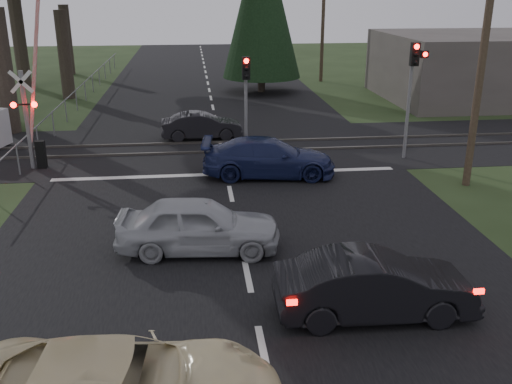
{
  "coord_description": "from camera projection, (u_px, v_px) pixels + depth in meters",
  "views": [
    {
      "loc": [
        -1.2,
        -12.44,
        6.74
      ],
      "look_at": [
        0.49,
        2.52,
        1.3
      ],
      "focal_mm": 40.0,
      "sensor_mm": 36.0,
      "label": 1
    }
  ],
  "objects": [
    {
      "name": "blue_sedan",
      "position": [
        269.0,
        158.0,
        21.28
      ],
      "size": [
        5.12,
        2.51,
        1.43
      ],
      "primitive_type": "imported",
      "rotation": [
        0.0,
        0.0,
        1.47
      ],
      "color": "#19204B",
      "rests_on": "ground"
    },
    {
      "name": "utility_pole_mid",
      "position": [
        323.0,
        16.0,
        41.37
      ],
      "size": [
        1.8,
        0.26,
        9.0
      ],
      "color": "#4C3D2D",
      "rests_on": "ground"
    },
    {
      "name": "rail_near",
      "position": [
        222.0,
        152.0,
        24.49
      ],
      "size": [
        120.0,
        0.12,
        0.1
      ],
      "primitive_type": "cube",
      "color": "#59544C",
      "rests_on": "ground"
    },
    {
      "name": "rail_corridor",
      "position": [
        221.0,
        148.0,
        25.25
      ],
      "size": [
        120.0,
        8.0,
        0.01
      ],
      "primitive_type": "cube",
      "color": "black",
      "rests_on": "ground"
    },
    {
      "name": "fence_left",
      "position": [
        82.0,
        105.0,
        34.25
      ],
      "size": [
        0.1,
        36.0,
        1.2
      ],
      "primitive_type": null,
      "color": "slate",
      "rests_on": "ground"
    },
    {
      "name": "traffic_signal_right",
      "position": [
        413.0,
        78.0,
        22.56
      ],
      "size": [
        0.68,
        0.48,
        4.7
      ],
      "color": "slate",
      "rests_on": "ground"
    },
    {
      "name": "silver_car",
      "position": [
        199.0,
        225.0,
        15.2
      ],
      "size": [
        4.48,
        2.11,
        1.48
      ],
      "primitive_type": "imported",
      "rotation": [
        0.0,
        0.0,
        1.49
      ],
      "color": "#A5A8AD",
      "rests_on": "ground"
    },
    {
      "name": "ground",
      "position": [
        248.0,
        277.0,
        14.04
      ],
      "size": [
        120.0,
        120.0,
        0.0
      ],
      "primitive_type": "plane",
      "color": "#233317",
      "rests_on": "ground"
    },
    {
      "name": "building_right",
      "position": [
        498.0,
        66.0,
        35.82
      ],
      "size": [
        14.0,
        10.0,
        4.0
      ],
      "primitive_type": "cube",
      "color": "#59514C",
      "rests_on": "ground"
    },
    {
      "name": "dark_car_far",
      "position": [
        202.0,
        126.0,
        26.54
      ],
      "size": [
        3.8,
        1.46,
        1.23
      ],
      "primitive_type": "imported",
      "rotation": [
        0.0,
        0.0,
        1.61
      ],
      "color": "black",
      "rests_on": "ground"
    },
    {
      "name": "traffic_signal_center",
      "position": [
        246.0,
        89.0,
        23.17
      ],
      "size": [
        0.32,
        0.48,
        4.1
      ],
      "color": "slate",
      "rests_on": "ground"
    },
    {
      "name": "road",
      "position": [
        224.0,
        161.0,
        23.38
      ],
      "size": [
        14.0,
        100.0,
        0.01
      ],
      "primitive_type": "cube",
      "color": "black",
      "rests_on": "ground"
    },
    {
      "name": "stop_line",
      "position": [
        227.0,
        174.0,
        21.7
      ],
      "size": [
        13.0,
        0.35,
        0.0
      ],
      "primitive_type": "cube",
      "color": "silver",
      "rests_on": "ground"
    },
    {
      "name": "utility_pole_far",
      "position": [
        274.0,
        5.0,
        64.73
      ],
      "size": [
        1.8,
        0.26,
        9.0
      ],
      "color": "#4C3D2D",
      "rests_on": "ground"
    },
    {
      "name": "dark_hatchback",
      "position": [
        375.0,
        286.0,
        12.19
      ],
      "size": [
        4.31,
        1.58,
        1.41
      ],
      "primitive_type": "imported",
      "rotation": [
        0.0,
        0.0,
        1.55
      ],
      "color": "black",
      "rests_on": "ground"
    },
    {
      "name": "crossing_signal",
      "position": [
        33.0,
        117.0,
        21.72
      ],
      "size": [
        1.62,
        0.38,
        6.96
      ],
      "color": "slate",
      "rests_on": "ground"
    },
    {
      "name": "rail_far",
      "position": [
        220.0,
        142.0,
        25.99
      ],
      "size": [
        120.0,
        0.12,
        0.1
      ],
      "primitive_type": "cube",
      "color": "#59544C",
      "rests_on": "ground"
    },
    {
      "name": "utility_pole_near",
      "position": [
        483.0,
        51.0,
        18.94
      ],
      "size": [
        1.8,
        0.26,
        9.0
      ],
      "color": "#4C3D2D",
      "rests_on": "ground"
    }
  ]
}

